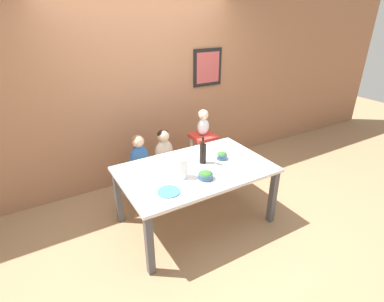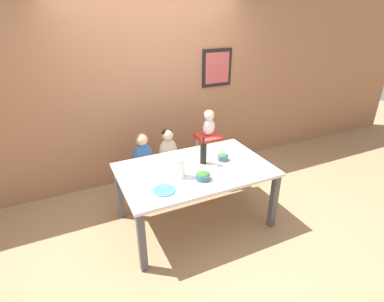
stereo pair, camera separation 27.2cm
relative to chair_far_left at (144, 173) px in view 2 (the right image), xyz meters
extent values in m
plane|color=#9E7A56|center=(0.38, -0.74, -0.38)|extent=(14.00, 14.00, 0.00)
cube|color=#9E6B4C|center=(0.38, 0.57, 0.97)|extent=(10.00, 0.06, 2.70)
cube|color=black|center=(1.35, 0.53, 1.16)|extent=(0.47, 0.02, 0.54)
cube|color=#B74C4C|center=(1.35, 0.52, 1.16)|extent=(0.39, 0.00, 0.44)
cube|color=silver|center=(0.38, -0.74, 0.33)|extent=(1.68, 1.04, 0.03)
cube|color=#4C4C51|center=(-0.39, -1.20, -0.04)|extent=(0.07, 0.07, 0.69)
cube|color=#4C4C51|center=(1.16, -1.20, -0.04)|extent=(0.07, 0.07, 0.69)
cube|color=#4C4C51|center=(-0.39, -0.27, -0.04)|extent=(0.07, 0.07, 0.69)
cube|color=#4C4C51|center=(1.16, -0.27, -0.04)|extent=(0.07, 0.07, 0.69)
cylinder|color=silver|center=(-0.14, -0.14, -0.18)|extent=(0.04, 0.04, 0.41)
cylinder|color=silver|center=(0.14, -0.14, -0.18)|extent=(0.04, 0.04, 0.41)
cylinder|color=silver|center=(-0.14, 0.14, -0.18)|extent=(0.04, 0.04, 0.41)
cylinder|color=silver|center=(0.14, 0.14, -0.18)|extent=(0.04, 0.04, 0.41)
cube|color=silver|center=(0.00, 0.00, 0.05)|extent=(0.38, 0.39, 0.05)
cylinder|color=silver|center=(0.20, -0.14, -0.18)|extent=(0.04, 0.04, 0.41)
cylinder|color=silver|center=(0.49, -0.14, -0.18)|extent=(0.04, 0.04, 0.41)
cylinder|color=silver|center=(0.20, 0.14, -0.18)|extent=(0.04, 0.04, 0.41)
cylinder|color=silver|center=(0.49, 0.14, -0.18)|extent=(0.04, 0.04, 0.41)
cube|color=silver|center=(0.34, 0.00, 0.05)|extent=(0.38, 0.39, 0.05)
cylinder|color=silver|center=(0.83, -0.12, -0.03)|extent=(0.04, 0.04, 0.70)
cylinder|color=silver|center=(1.07, -0.12, -0.03)|extent=(0.04, 0.04, 0.70)
cylinder|color=silver|center=(0.83, 0.12, -0.03)|extent=(0.04, 0.04, 0.70)
cylinder|color=silver|center=(1.07, 0.12, -0.03)|extent=(0.04, 0.04, 0.70)
cube|color=red|center=(0.95, 0.00, 0.34)|extent=(0.32, 0.33, 0.05)
ellipsoid|color=#3366B2|center=(0.00, 0.00, 0.25)|extent=(0.25, 0.15, 0.34)
sphere|color=#D6AD89|center=(0.00, 0.00, 0.48)|extent=(0.15, 0.15, 0.15)
ellipsoid|color=olive|center=(0.00, 0.01, 0.50)|extent=(0.15, 0.14, 0.11)
ellipsoid|color=beige|center=(0.34, 0.00, 0.25)|extent=(0.25, 0.15, 0.34)
sphere|color=#D6AD89|center=(0.34, 0.00, 0.48)|extent=(0.15, 0.15, 0.15)
ellipsoid|color=black|center=(0.34, 0.01, 0.50)|extent=(0.15, 0.14, 0.11)
ellipsoid|color=silver|center=(0.95, 0.00, 0.48)|extent=(0.17, 0.10, 0.24)
sphere|color=beige|center=(0.95, 0.00, 0.65)|extent=(0.14, 0.14, 0.14)
ellipsoid|color=#DBC684|center=(0.95, 0.01, 0.68)|extent=(0.13, 0.13, 0.10)
cylinder|color=black|center=(0.52, -0.67, 0.46)|extent=(0.08, 0.08, 0.23)
cylinder|color=black|center=(0.52, -0.67, 0.62)|extent=(0.03, 0.03, 0.09)
cylinder|color=black|center=(0.52, -0.67, 0.65)|extent=(0.03, 0.03, 0.02)
cylinder|color=white|center=(0.16, -0.83, 0.45)|extent=(0.12, 0.12, 0.22)
cylinder|color=white|center=(0.62, -0.77, 0.35)|extent=(0.06, 0.06, 0.00)
cylinder|color=white|center=(0.62, -0.77, 0.38)|extent=(0.01, 0.01, 0.07)
ellipsoid|color=white|center=(0.62, -0.77, 0.46)|extent=(0.07, 0.07, 0.09)
cylinder|color=#335675|center=(0.36, -0.99, 0.37)|extent=(0.16, 0.16, 0.06)
ellipsoid|color=#336628|center=(0.36, -0.99, 0.40)|extent=(0.13, 0.13, 0.04)
cylinder|color=#335675|center=(0.77, -0.70, 0.37)|extent=(0.13, 0.13, 0.06)
ellipsoid|color=#336628|center=(0.77, -0.70, 0.40)|extent=(0.11, 0.11, 0.04)
cylinder|color=teal|center=(-0.09, -1.02, 0.35)|extent=(0.23, 0.23, 0.01)
cylinder|color=silver|center=(-0.04, -0.50, 0.35)|extent=(0.23, 0.23, 0.01)
cylinder|color=silver|center=(0.87, -0.47, 0.35)|extent=(0.23, 0.23, 0.01)
cylinder|color=silver|center=(0.85, -0.98, 0.35)|extent=(0.23, 0.23, 0.01)
camera|label=1|loc=(-1.13, -3.24, 1.96)|focal=28.00mm
camera|label=2|loc=(-0.89, -3.37, 1.96)|focal=28.00mm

